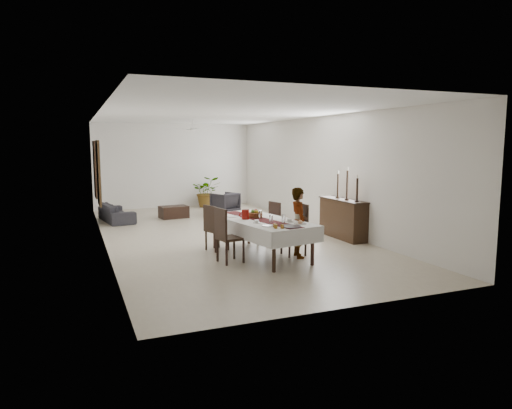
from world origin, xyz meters
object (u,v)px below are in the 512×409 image
Objects in this scene: red_pitcher at (245,214)px; sideboard_body at (343,219)px; woman at (299,223)px; sofa at (117,213)px; dining_table_top at (260,221)px.

red_pitcher reaches higher than sideboard_body.
sideboard_body is (2.00, 1.39, -0.26)m from woman.
sofa is at bearing 136.78° from sideboard_body.
red_pitcher is (-0.29, 0.11, 0.14)m from dining_table_top.
sideboard_body is at bearing 16.42° from red_pitcher.
dining_table_top is 1.70× the size of woman.
sideboard_body is at bearing 9.49° from dining_table_top.
dining_table_top is 0.34m from red_pitcher.
red_pitcher is 1.15m from woman.
woman is at bearing -145.14° from sideboard_body.
dining_table_top is at bearing -159.92° from sideboard_body.
woman reaches higher than red_pitcher.
red_pitcher is 0.13× the size of sideboard_body.
dining_table_top is 0.83m from woman.
sofa is (-2.17, 5.78, -0.64)m from red_pitcher.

